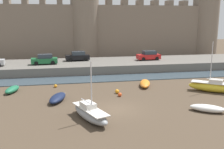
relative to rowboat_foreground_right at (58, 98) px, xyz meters
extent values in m
plane|color=#4C3D2D|center=(5.54, -3.64, -0.38)|extent=(160.00, 160.00, 0.00)
cube|color=#3D4C56|center=(5.54, 9.63, -0.33)|extent=(80.00, 4.50, 0.10)
cube|color=#666059|center=(5.54, 16.88, 0.32)|extent=(66.71, 10.00, 1.41)
cube|color=#7A6B5B|center=(5.54, 28.52, 5.32)|extent=(54.71, 2.80, 11.40)
cylinder|color=#7A6B5B|center=(5.54, 28.52, 6.91)|extent=(5.81, 5.81, 14.57)
cylinder|color=#7A6B5B|center=(32.89, 28.52, 6.91)|extent=(5.81, 5.81, 14.57)
cube|color=#746557|center=(-9.56, 28.52, 11.57)|extent=(1.10, 2.52, 1.10)
cube|color=#746557|center=(-6.20, 28.52, 11.57)|extent=(1.10, 2.52, 1.10)
cube|color=#746557|center=(-2.85, 28.52, 11.57)|extent=(1.10, 2.52, 1.10)
cube|color=#746557|center=(0.51, 28.52, 11.57)|extent=(1.10, 2.52, 1.10)
cube|color=#746557|center=(10.57, 28.52, 11.57)|extent=(1.10, 2.52, 1.10)
cube|color=#746557|center=(13.93, 28.52, 11.57)|extent=(1.10, 2.52, 1.10)
cube|color=#746557|center=(17.28, 28.52, 11.57)|extent=(1.10, 2.52, 1.10)
cube|color=#746557|center=(20.64, 28.52, 11.57)|extent=(1.10, 2.52, 1.10)
cube|color=#746557|center=(23.99, 28.52, 11.57)|extent=(1.10, 2.52, 1.10)
cube|color=#746557|center=(27.35, 28.52, 11.57)|extent=(1.10, 2.52, 1.10)
ellipsoid|color=#141E3D|center=(0.00, 0.00, -0.02)|extent=(2.37, 3.86, 0.73)
ellipsoid|color=navy|center=(0.00, 0.00, 0.04)|extent=(1.89, 3.15, 0.40)
cube|color=beige|center=(-0.08, -0.26, 0.08)|extent=(1.14, 0.53, 0.06)
cube|color=beige|center=(0.43, 1.35, 0.06)|extent=(0.78, 0.49, 0.08)
ellipsoid|color=silver|center=(13.92, -5.93, -0.05)|extent=(3.41, 2.83, 0.66)
ellipsoid|color=white|center=(13.92, -5.93, 0.01)|extent=(2.77, 2.27, 0.36)
cube|color=beige|center=(13.71, -5.80, 0.05)|extent=(0.75, 1.00, 0.06)
cube|color=beige|center=(14.98, -6.62, 0.03)|extent=(0.61, 0.73, 0.08)
ellipsoid|color=orange|center=(11.06, 4.37, -0.02)|extent=(2.43, 4.09, 0.72)
ellipsoid|color=gold|center=(11.06, 4.37, 0.04)|extent=(1.94, 3.34, 0.39)
cube|color=beige|center=(11.15, 4.65, 0.08)|extent=(1.09, 0.53, 0.06)
cube|color=beige|center=(10.58, 2.93, 0.06)|extent=(0.75, 0.49, 0.08)
ellipsoid|color=gray|center=(2.85, -5.91, 0.13)|extent=(3.32, 5.52, 1.02)
cube|color=silver|center=(2.85, -5.91, 0.60)|extent=(2.88, 4.84, 0.08)
cube|color=silver|center=(2.70, -5.54, 0.86)|extent=(1.44, 1.74, 0.44)
cylinder|color=silver|center=(2.95, -6.16, 2.72)|extent=(0.10, 0.10, 4.15)
cylinder|color=silver|center=(2.66, -5.41, 1.09)|extent=(0.95, 2.27, 0.08)
ellipsoid|color=yellow|center=(18.10, 0.28, 0.19)|extent=(5.19, 4.39, 1.15)
cube|color=silver|center=(18.10, 0.28, 0.73)|extent=(4.54, 3.83, 0.08)
cube|color=silver|center=(18.43, 0.04, 0.99)|extent=(1.77, 1.66, 0.44)
cylinder|color=silver|center=(17.89, 0.44, 3.20)|extent=(0.10, 0.10, 4.87)
cylinder|color=silver|center=(18.54, -0.04, 1.22)|extent=(2.00, 1.52, 0.08)
ellipsoid|color=#1E6B47|center=(-5.36, 4.49, -0.03)|extent=(1.83, 3.18, 0.70)
ellipsoid|color=#339266|center=(-5.36, 4.49, 0.03)|extent=(1.45, 2.59, 0.38)
cube|color=beige|center=(-5.42, 4.27, 0.07)|extent=(0.96, 0.43, 0.06)
cube|color=beige|center=(-5.07, 5.62, 0.05)|extent=(0.66, 0.42, 0.08)
sphere|color=orange|center=(6.81, 1.69, -0.13)|extent=(0.50, 0.50, 0.50)
sphere|color=orange|center=(-0.35, 5.84, -0.18)|extent=(0.41, 0.41, 0.41)
sphere|color=#E04C1E|center=(6.86, 0.44, -0.16)|extent=(0.45, 0.45, 0.45)
cube|color=red|center=(15.70, 16.93, 1.63)|extent=(4.21, 1.98, 0.80)
cube|color=#2D3842|center=(15.85, 16.94, 2.33)|extent=(2.35, 1.65, 0.64)
cylinder|color=black|center=(14.50, 15.99, 1.35)|extent=(0.65, 0.22, 0.64)
cylinder|color=black|center=(14.38, 17.69, 1.35)|extent=(0.65, 0.22, 0.64)
cylinder|color=black|center=(17.03, 16.17, 1.35)|extent=(0.65, 0.22, 0.64)
cylinder|color=black|center=(16.91, 17.87, 1.35)|extent=(0.65, 0.22, 0.64)
cube|color=#1E6638|center=(-2.23, 15.69, 1.63)|extent=(4.21, 1.98, 0.80)
cube|color=#2D3842|center=(-2.09, 15.70, 2.33)|extent=(2.35, 1.65, 0.64)
cylinder|color=black|center=(-3.44, 14.76, 1.35)|extent=(0.65, 0.22, 0.64)
cylinder|color=black|center=(-3.56, 16.45, 1.35)|extent=(0.65, 0.22, 0.64)
cylinder|color=black|center=(-0.91, 14.93, 1.35)|extent=(0.65, 0.22, 0.64)
cylinder|color=black|center=(-1.03, 16.63, 1.35)|extent=(0.65, 0.22, 0.64)
cylinder|color=black|center=(-9.11, 16.28, 1.35)|extent=(0.65, 0.22, 0.64)
cube|color=black|center=(3.22, 18.42, 1.63)|extent=(4.21, 1.98, 0.80)
cube|color=#2D3842|center=(3.37, 18.43, 2.33)|extent=(2.35, 1.65, 0.64)
cylinder|color=black|center=(2.01, 17.48, 1.35)|extent=(0.65, 0.22, 0.64)
cylinder|color=black|center=(1.89, 19.17, 1.35)|extent=(0.65, 0.22, 0.64)
cylinder|color=black|center=(4.55, 17.66, 1.35)|extent=(0.65, 0.22, 0.64)
cylinder|color=black|center=(4.43, 19.35, 1.35)|extent=(0.65, 0.22, 0.64)
camera|label=1|loc=(0.71, -27.25, 8.17)|focal=42.00mm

